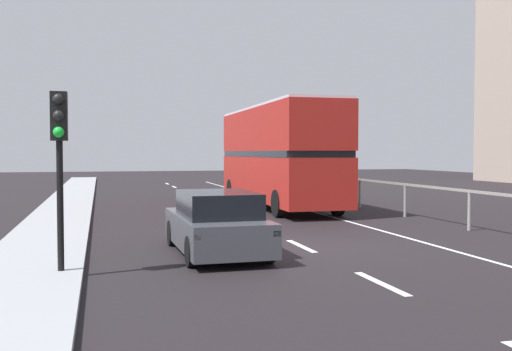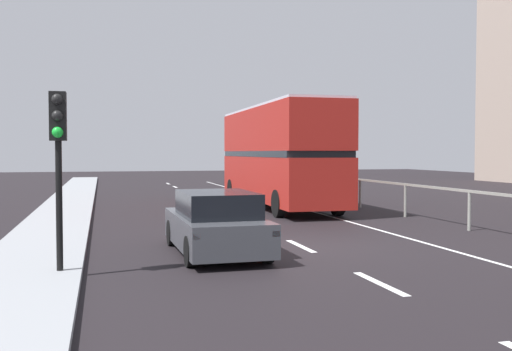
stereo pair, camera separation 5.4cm
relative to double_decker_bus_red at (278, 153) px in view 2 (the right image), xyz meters
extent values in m
cube|color=black|center=(-2.54, -10.27, -2.34)|extent=(73.49, 120.00, 0.10)
cube|color=#909498|center=(-8.75, -10.27, -2.22)|extent=(2.10, 80.00, 0.14)
cube|color=silver|center=(-2.54, -14.67, -2.29)|extent=(0.16, 1.96, 0.01)
cube|color=silver|center=(-2.54, -10.36, -2.29)|extent=(0.16, 1.96, 0.01)
cube|color=silver|center=(-2.54, -6.06, -2.29)|extent=(0.16, 1.96, 0.01)
cube|color=silver|center=(-2.54, -1.75, -2.29)|extent=(0.16, 1.96, 0.01)
cube|color=silver|center=(-2.54, 2.56, -2.29)|extent=(0.16, 1.96, 0.01)
cube|color=silver|center=(-2.54, 6.86, -2.29)|extent=(0.16, 1.96, 0.01)
cube|color=silver|center=(-2.54, 11.17, -2.29)|extent=(0.16, 1.96, 0.01)
cube|color=silver|center=(-2.54, 15.48, -2.29)|extent=(0.16, 1.96, 0.01)
cube|color=silver|center=(-2.54, 19.79, -2.29)|extent=(0.16, 1.96, 0.01)
cube|color=silver|center=(0.73, -1.27, -2.29)|extent=(0.12, 46.00, 0.01)
cube|color=gray|center=(3.28, -1.27, -1.11)|extent=(0.08, 42.00, 0.08)
cylinder|color=gray|center=(3.28, -8.90, -1.70)|extent=(0.10, 0.10, 1.18)
cylinder|color=gray|center=(3.28, -5.08, -1.70)|extent=(0.10, 0.10, 1.18)
cylinder|color=gray|center=(3.28, -1.27, -1.70)|extent=(0.10, 0.10, 1.18)
cylinder|color=gray|center=(3.28, 2.55, -1.70)|extent=(0.10, 0.10, 1.18)
cylinder|color=gray|center=(3.28, 6.37, -1.70)|extent=(0.10, 0.10, 1.18)
cylinder|color=gray|center=(3.28, 10.19, -1.70)|extent=(0.10, 0.10, 1.18)
cylinder|color=gray|center=(3.28, 14.01, -1.70)|extent=(0.10, 0.10, 1.18)
cylinder|color=gray|center=(3.28, 17.82, -1.70)|extent=(0.10, 0.10, 1.18)
cube|color=#AA1F19|center=(0.00, -0.01, -1.04)|extent=(2.62, 11.29, 1.81)
cube|color=black|center=(0.00, -0.01, -0.02)|extent=(2.63, 10.84, 0.24)
cube|color=#AA1F19|center=(0.00, -0.01, 0.99)|extent=(2.62, 11.29, 1.78)
cube|color=silver|center=(0.00, -0.01, 1.94)|extent=(2.57, 11.07, 0.10)
cube|color=black|center=(0.07, 5.60, -0.95)|extent=(2.23, 0.07, 1.27)
cube|color=yellow|center=(0.07, 5.60, 1.44)|extent=(1.49, 0.06, 0.28)
cylinder|color=black|center=(-1.09, 4.24, -1.79)|extent=(0.29, 1.00, 1.00)
cylinder|color=black|center=(1.19, 4.21, -1.79)|extent=(0.29, 1.00, 1.00)
cylinder|color=black|center=(-1.19, -4.02, -1.79)|extent=(0.29, 1.00, 1.00)
cylinder|color=black|center=(1.09, -4.05, -1.79)|extent=(0.29, 1.00, 1.00)
cube|color=#45474D|center=(-4.80, -10.87, -1.76)|extent=(1.86, 4.30, 0.71)
cube|color=black|center=(-4.80, -11.08, -1.12)|extent=(1.62, 2.37, 0.55)
cube|color=red|center=(-5.56, -12.99, -1.58)|extent=(0.16, 0.06, 0.12)
cube|color=red|center=(-3.97, -12.96, -1.58)|extent=(0.16, 0.06, 0.12)
cylinder|color=black|center=(-5.64, -9.45, -1.97)|extent=(0.21, 0.64, 0.64)
cylinder|color=black|center=(-4.01, -9.42, -1.97)|extent=(0.21, 0.64, 0.64)
cylinder|color=black|center=(-5.59, -12.32, -1.97)|extent=(0.21, 0.64, 0.64)
cylinder|color=black|center=(-3.96, -12.29, -1.97)|extent=(0.21, 0.64, 0.64)
cylinder|color=black|center=(-8.10, -12.72, -0.50)|extent=(0.12, 0.12, 3.32)
cube|color=black|center=(-8.10, -12.72, 0.71)|extent=(0.30, 0.30, 0.90)
sphere|color=black|center=(-8.10, -12.89, 1.01)|extent=(0.20, 0.20, 0.20)
sphere|color=black|center=(-8.10, -12.89, 0.71)|extent=(0.20, 0.20, 0.20)
sphere|color=green|center=(-8.10, -12.89, 0.41)|extent=(0.20, 0.20, 0.20)
camera|label=1|loc=(-7.38, -24.12, 0.05)|focal=41.12mm
camera|label=2|loc=(-7.33, -24.13, 0.05)|focal=41.12mm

